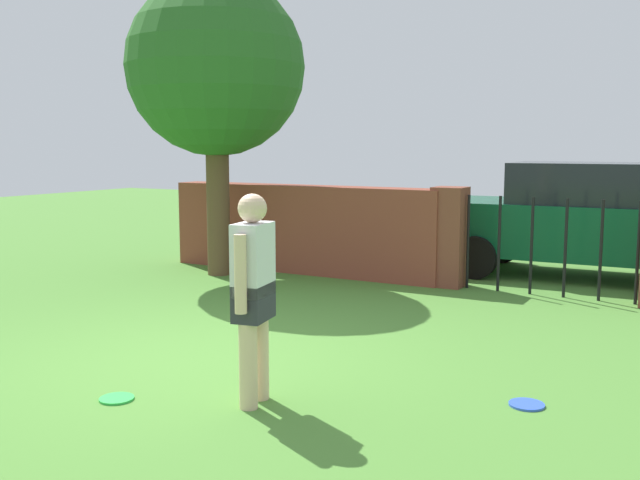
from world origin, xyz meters
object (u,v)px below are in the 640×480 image
Objects in this scene: frisbee_blue at (527,405)px; tree at (216,69)px; frisbee_green at (117,399)px; person at (253,289)px; car at (582,220)px.

tree is at bearing 148.03° from frisbee_blue.
person is at bearing 25.13° from frisbee_green.
tree is at bearing -150.81° from person.
frisbee_blue is 1.00× the size of frisbee_green.
tree is at bearing 118.74° from frisbee_green.
tree is 7.18m from frisbee_blue.
tree reaches higher than frisbee_blue.
person is 6.00× the size of frisbee_green.
car is (1.24, 6.87, -0.04)m from person.
frisbee_green is (-2.83, -1.43, 0.00)m from frisbee_blue.
tree reaches higher than car.
person is 2.27m from frisbee_blue.
frisbee_green is at bearing -75.38° from person.
car reaches higher than person.
tree is 1.05× the size of car.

